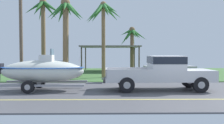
# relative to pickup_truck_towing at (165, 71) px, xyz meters

# --- Properties ---
(ground) EXTENTS (36.00, 22.00, 0.11)m
(ground) POSITION_rel_pickup_truck_towing_xyz_m (0.32, 7.61, -1.05)
(ground) COLOR #4C4C51
(pickup_truck_towing) EXTENTS (6.00, 2.01, 1.88)m
(pickup_truck_towing) POSITION_rel_pickup_truck_towing_xyz_m (0.00, 0.00, 0.00)
(pickup_truck_towing) COLOR silver
(pickup_truck_towing) RESTS_ON ground
(boat_on_trailer) EXTENTS (5.78, 2.16, 2.26)m
(boat_on_trailer) POSITION_rel_pickup_truck_towing_xyz_m (-6.70, -0.00, 0.00)
(boat_on_trailer) COLOR gray
(boat_on_trailer) RESTS_ON ground
(parked_sedan_near) EXTENTS (4.41, 1.89, 1.38)m
(parked_sedan_near) POSITION_rel_pickup_truck_towing_xyz_m (2.33, 8.02, -0.37)
(parked_sedan_near) COLOR #99999E
(parked_sedan_near) RESTS_ON ground
(parked_sedan_far) EXTENTS (4.34, 1.84, 1.38)m
(parked_sedan_far) POSITION_rel_pickup_truck_towing_xyz_m (-7.68, 6.83, -0.37)
(parked_sedan_far) COLOR black
(parked_sedan_far) RESTS_ON ground
(carport_awning) EXTENTS (6.37, 4.71, 2.81)m
(carport_awning) POSITION_rel_pickup_truck_towing_xyz_m (-2.89, 12.86, 1.63)
(carport_awning) COLOR #4C4238
(carport_awning) RESTS_ON ground
(palm_tree_near_left) EXTENTS (3.10, 3.43, 6.16)m
(palm_tree_near_left) POSITION_rel_pickup_truck_towing_xyz_m (-3.54, 5.96, 3.88)
(palm_tree_near_left) COLOR brown
(palm_tree_near_left) RESTS_ON ground
(palm_tree_near_right) EXTENTS (2.75, 2.73, 6.02)m
(palm_tree_near_right) POSITION_rel_pickup_truck_towing_xyz_m (-6.18, 4.34, 3.45)
(palm_tree_near_right) COLOR brown
(palm_tree_near_right) RESTS_ON ground
(palm_tree_mid) EXTENTS (3.02, 2.92, 4.83)m
(palm_tree_mid) POSITION_rel_pickup_truck_towing_xyz_m (-0.58, 12.01, 2.57)
(palm_tree_mid) COLOR brown
(palm_tree_mid) RESTS_ON ground
(palm_tree_far_left) EXTENTS (3.65, 3.42, 7.31)m
(palm_tree_far_left) POSITION_rel_pickup_truck_towing_xyz_m (-9.33, 9.82, 4.49)
(palm_tree_far_left) COLOR brown
(palm_tree_far_left) RESTS_ON ground
(utility_pole) EXTENTS (0.24, 1.80, 8.03)m
(utility_pole) POSITION_rel_pickup_truck_towing_xyz_m (-9.43, 4.25, 3.13)
(utility_pole) COLOR brown
(utility_pole) RESTS_ON ground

